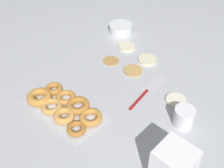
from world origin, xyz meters
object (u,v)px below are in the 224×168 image
object	(u,v)px
pancake_0	(176,100)
pancake_1	(147,60)
batter_bowl	(121,28)
donut_tray	(63,106)
container_stack	(173,167)
paper_cup	(184,117)
pancake_4	(127,47)
pancake_2	(133,71)
pancake_3	(111,60)
spatula	(151,86)

from	to	relation	value
pancake_0	pancake_1	size ratio (longest dim) A/B	0.92
pancake_1	batter_bowl	distance (m)	0.33
donut_tray	batter_bowl	world-z (taller)	batter_bowl
donut_tray	container_stack	size ratio (longest dim) A/B	2.15
donut_tray	paper_cup	distance (m)	0.53
pancake_4	pancake_2	bearing A→B (deg)	-40.85
pancake_3	batter_bowl	world-z (taller)	batter_bowl
pancake_0	container_stack	bearing A→B (deg)	-59.56
pancake_0	container_stack	size ratio (longest dim) A/B	0.55
container_stack	pancake_2	bearing A→B (deg)	141.89
pancake_0	container_stack	xyz separation A→B (m)	(0.21, -0.35, 0.08)
pancake_3	container_stack	bearing A→B (deg)	-30.33
pancake_4	spatula	size ratio (longest dim) A/B	0.33
pancake_4	paper_cup	world-z (taller)	paper_cup
paper_cup	container_stack	bearing A→B (deg)	-66.54
pancake_0	batter_bowl	distance (m)	0.66
donut_tray	pancake_4	bearing A→B (deg)	101.04
pancake_1	pancake_3	xyz separation A→B (m)	(-0.14, -0.14, -0.00)
pancake_2	container_stack	size ratio (longest dim) A/B	0.55
pancake_1	spatula	size ratio (longest dim) A/B	0.34
pancake_4	pancake_3	bearing A→B (deg)	-82.03
donut_tray	spatula	world-z (taller)	donut_tray
pancake_0	pancake_3	distance (m)	0.43
batter_bowl	container_stack	xyz separation A→B (m)	(0.80, -0.64, 0.06)
pancake_0	pancake_3	xyz separation A→B (m)	(-0.43, 0.02, -0.00)
donut_tray	batter_bowl	bearing A→B (deg)	110.56
pancake_1	batter_bowl	xyz separation A→B (m)	(-0.31, 0.13, 0.02)
pancake_0	spatula	distance (m)	0.15
pancake_0	pancake_4	xyz separation A→B (m)	(-0.45, 0.18, 0.00)
pancake_0	pancake_2	xyz separation A→B (m)	(-0.29, 0.03, -0.00)
pancake_1	pancake_2	xyz separation A→B (m)	(0.00, -0.13, -0.00)
pancake_3	spatula	world-z (taller)	pancake_3
pancake_4	donut_tray	size ratio (longest dim) A/B	0.26
donut_tray	container_stack	distance (m)	0.56
pancake_0	pancake_1	distance (m)	0.33
spatula	pancake_4	bearing A→B (deg)	52.72
container_stack	pancake_1	bearing A→B (deg)	134.09
pancake_2	paper_cup	xyz separation A→B (m)	(0.38, -0.13, 0.04)
batter_bowl	paper_cup	world-z (taller)	paper_cup
batter_bowl	pancake_2	bearing A→B (deg)	-39.02
pancake_0	donut_tray	distance (m)	0.52
container_stack	paper_cup	world-z (taller)	container_stack
pancake_2	paper_cup	bearing A→B (deg)	-18.58
pancake_3	donut_tray	xyz separation A→B (m)	(0.09, -0.41, 0.01)
pancake_2	pancake_3	distance (m)	0.15
donut_tray	paper_cup	world-z (taller)	paper_cup
container_stack	spatula	bearing A→B (deg)	134.73
batter_bowl	paper_cup	xyz separation A→B (m)	(0.69, -0.38, 0.02)
spatula	batter_bowl	bearing A→B (deg)	50.35
batter_bowl	pancake_0	bearing A→B (deg)	-25.55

